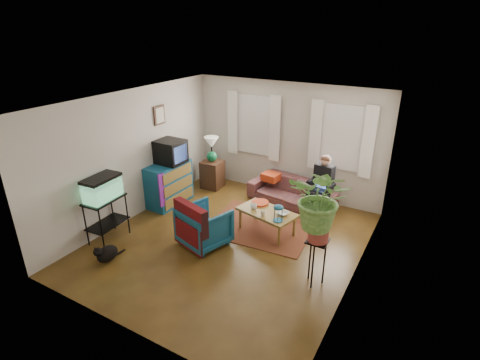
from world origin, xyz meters
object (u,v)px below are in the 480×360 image
Objects in this scene: side_table at (212,174)px; coffee_table at (267,222)px; armchair at (204,224)px; sofa at (292,188)px; dresser at (169,184)px; plant_stand at (316,262)px; aquarium_stand at (107,219)px.

coffee_table is at bearing -31.13° from side_table.
side_table is 0.84× the size of armchair.
dresser is (-2.36, -1.34, 0.09)m from sofa.
armchair is 2.13m from plant_stand.
side_table is (-2.02, -0.13, -0.04)m from sofa.
sofa reaches higher than side_table.
side_table reaches higher than coffee_table.
armchair is (1.29, -2.19, 0.06)m from side_table.
aquarium_stand reaches higher than coffee_table.
armchair is 0.73× the size of coffee_table.
side_table is 1.27m from dresser.
dresser is 1.90m from armchair.
plant_stand is at bearing -165.59° from armchair.
coffee_table is (0.80, 0.92, -0.17)m from armchair.
plant_stand is (2.13, -0.09, -0.01)m from armchair.
aquarium_stand is at bearing 41.88° from armchair.
plant_stand is at bearing -14.79° from dresser.
aquarium_stand is 1.81m from armchair.
dresser is (-0.34, -1.21, 0.13)m from side_table.
sofa is 2.86× the size of side_table.
aquarium_stand reaches higher than armchair.
armchair is 1.24m from coffee_table.
coffee_table is at bearing -0.19° from dresser.
coffee_table is at bearing 142.56° from plant_stand.
plant_stand is (3.77, 0.68, -0.03)m from aquarium_stand.
plant_stand reaches higher than coffee_table.
side_table is 0.81× the size of aquarium_stand.
dresser is at bearing -167.71° from coffee_table.
aquarium_stand is 3.83m from plant_stand.
sofa is at bearing 120.06° from plant_stand.
side_table is 4.11m from plant_stand.
sofa is at bearing 48.39° from aquarium_stand.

